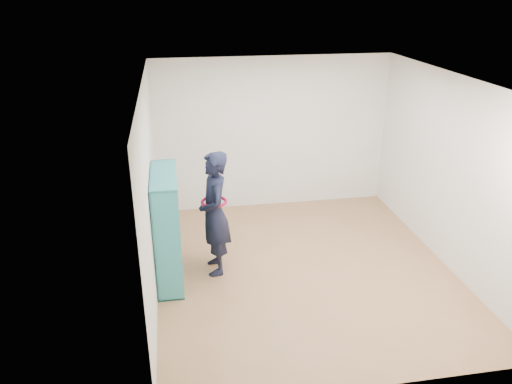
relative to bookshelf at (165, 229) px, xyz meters
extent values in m
plane|color=#956C43|center=(1.85, -0.10, -0.73)|extent=(4.50, 4.50, 0.00)
plane|color=white|center=(1.85, -0.10, 1.87)|extent=(4.50, 4.50, 0.00)
cube|color=silver|center=(-0.15, -0.10, 0.57)|extent=(0.02, 4.50, 2.60)
cube|color=silver|center=(3.85, -0.10, 0.57)|extent=(0.02, 4.50, 2.60)
cube|color=silver|center=(1.85, 2.15, 0.57)|extent=(4.00, 0.02, 2.60)
cube|color=silver|center=(1.85, -2.35, 0.57)|extent=(4.00, 0.02, 2.60)
cube|color=teal|center=(0.02, -0.54, 0.01)|extent=(0.33, 0.02, 1.49)
cube|color=teal|center=(0.02, 0.55, 0.01)|extent=(0.33, 0.02, 1.49)
cube|color=teal|center=(0.02, 0.01, -0.72)|extent=(0.33, 1.12, 0.02)
cube|color=teal|center=(0.02, 0.01, 0.75)|extent=(0.33, 1.12, 0.02)
cube|color=teal|center=(-0.13, 0.01, 0.01)|extent=(0.02, 1.12, 1.49)
cube|color=teal|center=(0.02, -0.17, 0.01)|extent=(0.30, 0.02, 1.44)
cube|color=teal|center=(0.02, 0.18, 0.01)|extent=(0.30, 0.02, 1.44)
cube|color=teal|center=(0.02, 0.01, -0.35)|extent=(0.30, 1.07, 0.02)
cube|color=teal|center=(0.02, 0.01, 0.01)|extent=(0.30, 1.07, 0.02)
cube|color=teal|center=(0.02, 0.01, 0.38)|extent=(0.30, 1.07, 0.02)
cube|color=beige|center=(0.04, -0.36, -0.66)|extent=(0.21, 0.13, 0.08)
cube|color=black|center=(0.05, -0.41, -0.20)|extent=(0.17, 0.15, 0.27)
cube|color=maroon|center=(0.05, -0.41, 0.12)|extent=(0.17, 0.15, 0.20)
cube|color=silver|center=(0.04, -0.36, 0.43)|extent=(0.21, 0.13, 0.08)
cube|color=navy|center=(0.05, -0.05, -0.59)|extent=(0.17, 0.15, 0.22)
cube|color=brown|center=(0.05, -0.05, -0.21)|extent=(0.17, 0.15, 0.25)
cube|color=#BFB28C|center=(0.04, 0.00, 0.05)|extent=(0.21, 0.13, 0.05)
cube|color=#26594C|center=(0.05, -0.05, 0.52)|extent=(0.17, 0.15, 0.27)
cube|color=beige|center=(0.05, 0.31, -0.57)|extent=(0.17, 0.15, 0.25)
cube|color=black|center=(0.04, 0.36, -0.31)|extent=(0.21, 0.13, 0.05)
cube|color=maroon|center=(0.05, 0.31, 0.16)|extent=(0.17, 0.15, 0.26)
cube|color=silver|center=(0.05, 0.31, 0.52)|extent=(0.17, 0.15, 0.26)
imported|color=black|center=(0.65, 0.10, 0.12)|extent=(0.44, 0.65, 1.71)
torus|color=maroon|center=(0.65, 0.10, 0.30)|extent=(0.37, 0.37, 0.04)
cube|color=silver|center=(0.51, 0.19, 0.24)|extent=(0.03, 0.10, 0.14)
cube|color=black|center=(0.51, 0.19, 0.24)|extent=(0.02, 0.10, 0.14)
camera|label=1|loc=(0.18, -5.88, 2.96)|focal=35.00mm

